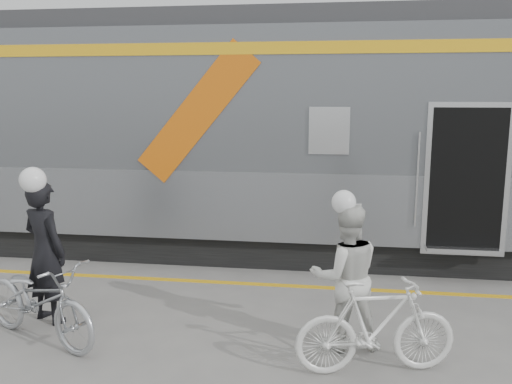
% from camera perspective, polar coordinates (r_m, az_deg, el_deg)
% --- Properties ---
extents(ground, '(90.00, 90.00, 0.00)m').
position_cam_1_polar(ground, '(6.25, -4.75, -16.32)').
color(ground, slate).
rests_on(ground, ground).
extents(train, '(24.00, 3.17, 4.10)m').
position_cam_1_polar(train, '(9.66, 6.65, 5.90)').
color(train, black).
rests_on(train, ground).
extents(safety_strip, '(24.00, 0.12, 0.01)m').
position_cam_1_polar(safety_strip, '(8.19, -1.32, -9.60)').
color(safety_strip, '#EBAB14').
rests_on(safety_strip, ground).
extents(man, '(0.77, 0.66, 1.78)m').
position_cam_1_polar(man, '(7.15, -21.32, -5.88)').
color(man, black).
rests_on(man, ground).
extents(bicycle_left, '(1.96, 1.37, 0.98)m').
position_cam_1_polar(bicycle_left, '(6.73, -21.91, -10.53)').
color(bicycle_left, '#ACAFB4').
rests_on(bicycle_left, ground).
extents(woman, '(0.92, 0.79, 1.63)m').
position_cam_1_polar(woman, '(6.10, 9.42, -8.77)').
color(woman, silver).
rests_on(woman, ground).
extents(bicycle_right, '(1.71, 0.84, 0.99)m').
position_cam_1_polar(bicycle_right, '(5.73, 12.50, -13.67)').
color(bicycle_right, silver).
rests_on(bicycle_right, ground).
extents(helmet_man, '(0.31, 0.31, 0.31)m').
position_cam_1_polar(helmet_man, '(6.94, -21.89, 2.42)').
color(helmet_man, white).
rests_on(helmet_man, man).
extents(helmet_woman, '(0.26, 0.26, 0.26)m').
position_cam_1_polar(helmet_woman, '(5.86, 9.69, 0.02)').
color(helmet_woman, white).
rests_on(helmet_woman, woman).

